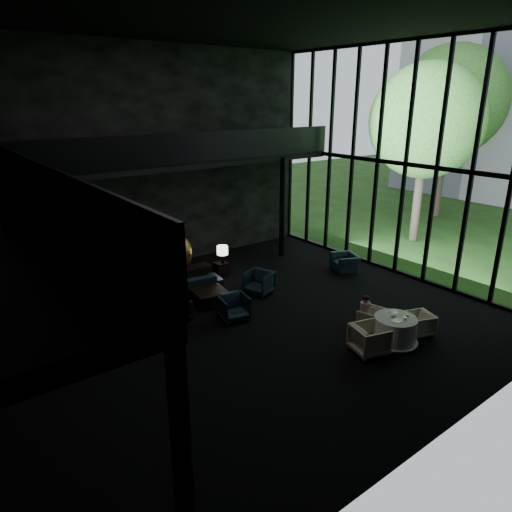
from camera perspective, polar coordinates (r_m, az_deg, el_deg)
floor at (r=13.27m, az=-1.46°, el=-8.52°), size 14.00×12.00×0.02m
ceiling at (r=11.90m, az=-1.82°, el=28.04°), size 14.00×12.00×0.02m
wall_back at (r=17.13m, az=-13.69°, el=11.37°), size 14.00×0.04×8.00m
wall_front at (r=8.02m, az=24.37°, el=1.81°), size 14.00×0.04×8.00m
curtain_wall at (r=16.93m, az=18.20°, el=10.88°), size 0.20×12.00×8.00m
mezzanine_back at (r=16.67m, az=-9.06°, el=11.46°), size 12.00×2.00×0.25m
railing_left at (r=9.85m, az=-26.23°, el=8.10°), size 0.06×12.00×1.00m
railing_back at (r=15.74m, az=-7.37°, el=13.30°), size 12.00×0.06×1.00m
column_sw at (r=5.95m, az=-9.09°, el=-25.38°), size 0.24×0.24×4.00m
column_nw at (r=15.91m, az=-29.24°, el=1.49°), size 0.24×0.24×4.00m
column_ne at (r=18.35m, az=3.32°, el=6.00°), size 0.24×0.24×4.00m
tree_near at (r=21.29m, az=20.54°, el=15.49°), size 4.80×4.80×7.65m
tree_far at (r=26.57m, az=23.11°, el=17.31°), size 5.60×5.60×8.80m
console at (r=15.84m, az=-9.02°, el=-2.73°), size 2.02×0.46×0.64m
bronze_urn at (r=15.61m, az=-9.37°, el=0.51°), size 0.75×0.75×1.40m
side_table_left at (r=15.28m, az=-14.40°, el=-4.02°), size 0.55×0.55×0.61m
table_lamp_left at (r=15.15m, az=-14.91°, el=-1.08°), size 0.40×0.40×0.67m
side_table_right at (r=16.71m, az=-4.39°, el=-1.62°), size 0.46×0.46×0.51m
table_lamp_right at (r=16.37m, az=-4.22°, el=0.63°), size 0.39×0.39×0.66m
sofa at (r=15.23m, az=-8.36°, el=-3.15°), size 2.30×1.00×0.87m
lounge_armchair_west at (r=13.59m, az=-9.81°, el=-6.54°), size 0.62×0.66×0.66m
lounge_armchair_east at (r=15.07m, az=0.37°, el=-3.10°), size 1.08×1.11×0.91m
lounge_armchair_south at (r=13.37m, az=-2.81°, el=-6.23°), size 0.98×0.94×0.87m
window_armchair at (r=17.40m, az=11.07°, el=-0.59°), size 0.88×1.06×0.79m
coffee_table at (r=14.50m, az=-5.78°, el=-5.12°), size 1.14×1.14×0.44m
dining_table at (r=12.70m, az=16.92°, el=-9.08°), size 1.25×1.25×0.75m
dining_chair_north at (r=13.23m, az=14.30°, el=-7.70°), size 0.74×0.71×0.63m
dining_chair_east at (r=13.38m, az=19.70°, el=-8.00°), size 0.73×0.75×0.61m
dining_chair_west at (r=12.05m, az=14.00°, el=-9.78°), size 1.01×1.05×0.89m
child at (r=12.97m, az=13.51°, el=-6.08°), size 0.28×0.28×0.60m
plate_a at (r=12.33m, az=17.15°, el=-7.74°), size 0.34×0.34×0.02m
plate_b at (r=12.79m, az=16.90°, el=-6.73°), size 0.24×0.24×0.02m
saucer at (r=12.65m, az=18.27°, el=-7.18°), size 0.17×0.17×0.01m
coffee_cup at (r=12.64m, az=18.39°, el=-7.02°), size 0.09×0.09×0.06m
cereal_bowl at (r=12.51m, az=16.75°, el=-7.16°), size 0.15×0.15×0.07m
cream_pot at (r=12.43m, az=18.18°, el=-7.47°), size 0.08×0.08×0.08m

